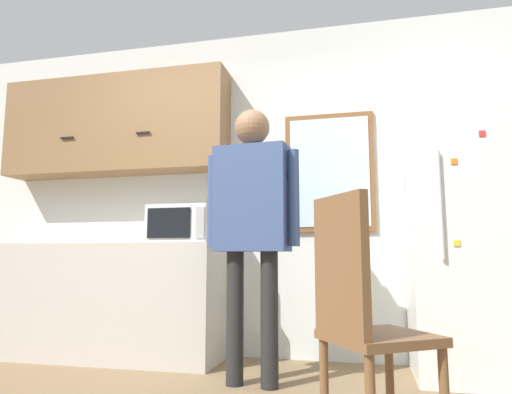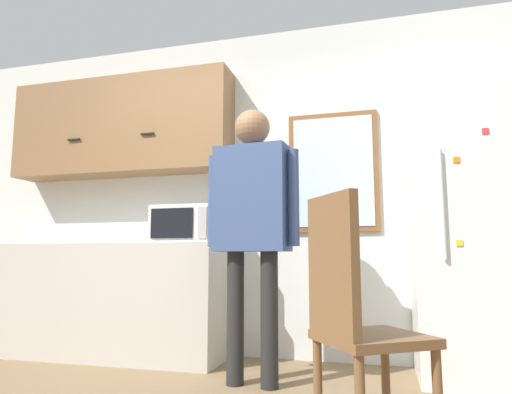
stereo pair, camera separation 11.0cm
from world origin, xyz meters
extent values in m
cube|color=silver|center=(0.00, 1.84, 1.35)|extent=(6.00, 0.06, 2.70)
cube|color=#BCB7AD|center=(-1.19, 1.52, 0.45)|extent=(2.02, 0.58, 0.90)
cube|color=olive|center=(-1.19, 1.66, 1.93)|extent=(2.02, 0.30, 0.85)
cube|color=black|center=(-1.54, 1.50, 1.80)|extent=(0.12, 0.01, 0.01)
cube|color=black|center=(-0.84, 1.50, 1.80)|extent=(0.12, 0.01, 0.01)
cube|color=white|center=(-0.45, 1.48, 1.04)|extent=(0.48, 0.38, 0.28)
cube|color=black|center=(-0.50, 1.28, 1.04)|extent=(0.33, 0.01, 0.22)
cube|color=#B2B2B2|center=(-0.25, 1.28, 1.04)|extent=(0.07, 0.01, 0.23)
cylinder|color=black|center=(0.08, 1.03, 0.41)|extent=(0.11, 0.11, 0.82)
cylinder|color=black|center=(0.31, 1.01, 0.41)|extent=(0.11, 0.11, 0.82)
cube|color=#384C7A|center=(0.20, 1.02, 1.16)|extent=(0.49, 0.26, 0.68)
sphere|color=#8C6647|center=(0.20, 1.02, 1.64)|extent=(0.23, 0.23, 0.23)
cylinder|color=#384C7A|center=(-0.08, 1.04, 1.16)|extent=(0.07, 0.07, 0.61)
cylinder|color=#384C7A|center=(0.47, 0.99, 1.16)|extent=(0.07, 0.07, 0.61)
cube|color=white|center=(1.57, 1.49, 0.96)|extent=(0.75, 0.63, 1.91)
cylinder|color=silver|center=(1.36, 1.15, 1.11)|extent=(0.02, 0.02, 0.67)
cube|color=orange|center=(1.45, 1.17, 1.38)|extent=(0.04, 0.01, 0.04)
cube|color=red|center=(1.63, 1.17, 1.55)|extent=(0.04, 0.01, 0.04)
cube|color=yellow|center=(1.44, 1.17, 0.87)|extent=(0.04, 0.01, 0.04)
cube|color=brown|center=(0.94, 0.27, 0.44)|extent=(0.57, 0.57, 0.04)
cylinder|color=brown|center=(0.99, 0.51, 0.21)|extent=(0.04, 0.04, 0.42)
cylinder|color=brown|center=(0.70, 0.31, 0.21)|extent=(0.04, 0.04, 0.42)
cube|color=brown|center=(0.79, 0.16, 0.76)|extent=(0.25, 0.34, 0.59)
cube|color=brown|center=(0.64, 1.80, 1.46)|extent=(0.70, 0.04, 0.95)
cube|color=silver|center=(0.64, 1.78, 1.46)|extent=(0.62, 0.01, 0.87)
camera|label=1|loc=(0.89, -1.82, 0.78)|focal=32.00mm
camera|label=2|loc=(0.99, -1.79, 0.78)|focal=32.00mm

